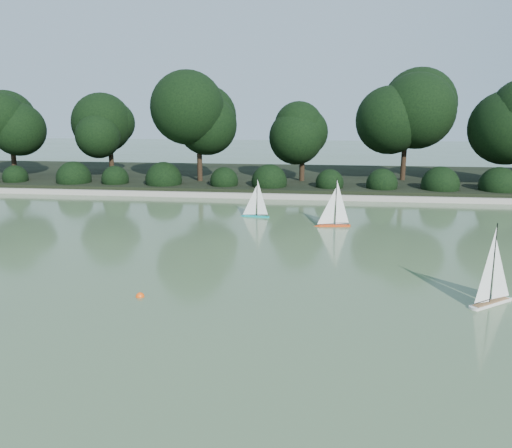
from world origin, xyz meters
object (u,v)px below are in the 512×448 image
Objects in this scene: sailboat_teal at (254,210)px; race_buoy at (140,297)px; sailboat_white_b at (495,291)px; sailboat_orange at (331,218)px.

sailboat_teal reaches higher than race_buoy.
race_buoy is at bearing -100.02° from sailboat_teal.
sailboat_orange is (-2.54, 5.18, -0.01)m from sailboat_white_b.
sailboat_orange reaches higher than race_buoy.
race_buoy is (-1.15, -6.52, -0.19)m from sailboat_teal.
sailboat_white_b is 9.92× the size of race_buoy.
sailboat_orange reaches higher than sailboat_teal.
sailboat_orange is 9.46× the size of race_buoy.
race_buoy is (-3.39, -5.59, -0.22)m from sailboat_orange.
sailboat_orange is 2.42m from sailboat_teal.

